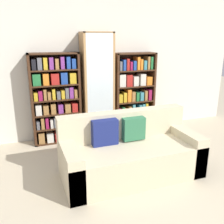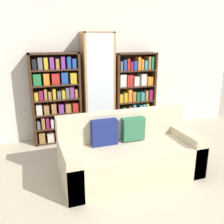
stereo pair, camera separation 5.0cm
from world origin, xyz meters
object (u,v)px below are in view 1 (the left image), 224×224
object	(u,v)px
couch	(130,154)
bookshelf_left	(56,99)
bookshelf_right	(133,94)
display_cabinet	(97,87)
wine_bottle	(133,137)

from	to	relation	value
couch	bookshelf_left	bearing A→B (deg)	116.54
couch	bookshelf_left	distance (m)	1.82
couch	bookshelf_right	xyz separation A→B (m)	(0.77, 1.56, 0.47)
display_cabinet	wine_bottle	world-z (taller)	display_cabinet
display_cabinet	bookshelf_right	xyz separation A→B (m)	(0.76, 0.02, -0.20)
display_cabinet	bookshelf_right	size ratio (longest dim) A/B	1.24
couch	bookshelf_right	world-z (taller)	bookshelf_right
couch	wine_bottle	distance (m)	1.05
display_cabinet	bookshelf_right	distance (m)	0.79
couch	bookshelf_right	size ratio (longest dim) A/B	1.20
bookshelf_right	display_cabinet	bearing A→B (deg)	-178.77
bookshelf_left	bookshelf_right	size ratio (longest dim) A/B	1.02
bookshelf_left	bookshelf_right	xyz separation A→B (m)	(1.55, 0.00, -0.03)
bookshelf_left	display_cabinet	xyz separation A→B (m)	(0.79, -0.02, 0.17)
bookshelf_left	wine_bottle	bearing A→B (deg)	-27.29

